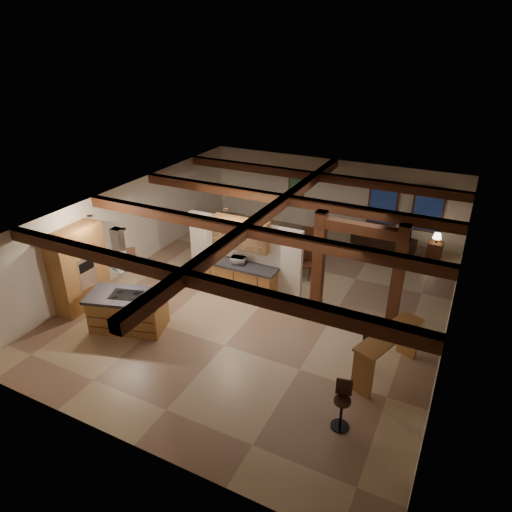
{
  "coord_description": "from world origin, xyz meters",
  "views": [
    {
      "loc": [
        4.95,
        -10.59,
        7.24
      ],
      "look_at": [
        -0.59,
        0.5,
        1.12
      ],
      "focal_mm": 32.0,
      "sensor_mm": 36.0,
      "label": 1
    }
  ],
  "objects_px": {
    "kitchen_island": "(128,311)",
    "dining_table": "(285,257)",
    "bar_counter": "(388,347)",
    "sofa": "(384,238)"
  },
  "relations": [
    {
      "from": "kitchen_island",
      "to": "sofa",
      "type": "distance_m",
      "value": 9.68
    },
    {
      "from": "kitchen_island",
      "to": "bar_counter",
      "type": "bearing_deg",
      "value": 10.37
    },
    {
      "from": "kitchen_island",
      "to": "dining_table",
      "type": "relative_size",
      "value": 1.24
    },
    {
      "from": "dining_table",
      "to": "sofa",
      "type": "height_order",
      "value": "sofa"
    },
    {
      "from": "dining_table",
      "to": "sofa",
      "type": "distance_m",
      "value": 4.06
    },
    {
      "from": "dining_table",
      "to": "sofa",
      "type": "bearing_deg",
      "value": 56.4
    },
    {
      "from": "bar_counter",
      "to": "sofa",
      "type": "bearing_deg",
      "value": 102.81
    },
    {
      "from": "sofa",
      "to": "bar_counter",
      "type": "height_order",
      "value": "bar_counter"
    },
    {
      "from": "kitchen_island",
      "to": "dining_table",
      "type": "xyz_separation_m",
      "value": [
        2.32,
        5.24,
        -0.19
      ]
    },
    {
      "from": "kitchen_island",
      "to": "dining_table",
      "type": "distance_m",
      "value": 5.73
    }
  ]
}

